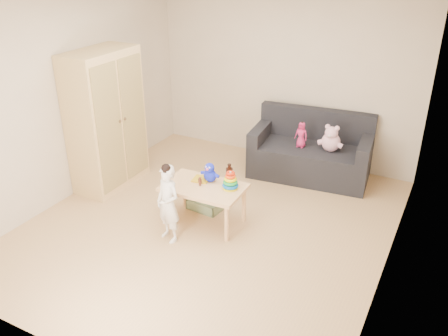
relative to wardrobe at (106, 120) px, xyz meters
The scene contains 13 objects.
room 1.80m from the wardrobe, ahead, with size 4.50×4.50×4.50m.
wardrobe is the anchor object (origin of this frame).
sofa 2.86m from the wardrobe, 32.08° to the left, with size 1.64×0.82×0.46m, color black.
play_table 1.81m from the wardrobe, 10.33° to the right, with size 0.94×0.59×0.49m, color #EAB580.
storage_bin 1.73m from the wardrobe, ahead, with size 0.41×0.31×0.12m, color gray, non-canonical shape.
toddler 1.74m from the wardrobe, 28.05° to the right, with size 0.33×0.22×0.89m, color white.
pink_bear 3.03m from the wardrobe, 28.90° to the left, with size 0.27×0.24×0.31m, color #FFBBD8, non-canonical shape.
doll 2.64m from the wardrobe, 31.90° to the left, with size 0.18×0.12×0.35m, color #DA286B.
ring_stacker 1.99m from the wardrobe, ahead, with size 0.19×0.19×0.22m.
brown_bottle 1.90m from the wardrobe, ahead, with size 0.08×0.08×0.23m.
blue_plush 1.69m from the wardrobe, ahead, with size 0.20×0.16×0.24m, color #1A29F1, non-canonical shape.
wooden_figure 1.68m from the wardrobe, 11.16° to the right, with size 0.05×0.04×0.12m, color #5A2A1B, non-canonical shape.
yellow_book 1.61m from the wardrobe, ahead, with size 0.19×0.19×0.01m, color gold.
Camera 1 is at (2.38, -4.19, 3.08)m, focal length 38.00 mm.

